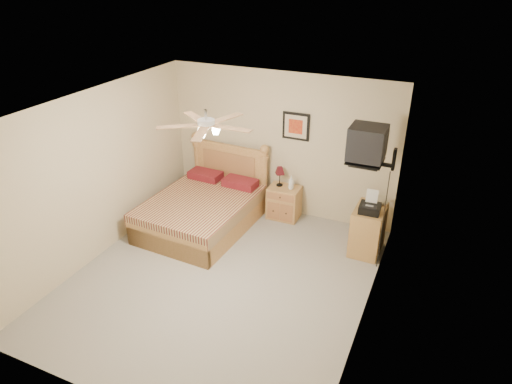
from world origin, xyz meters
TOP-DOWN VIEW (x-y plane):
  - floor at (0.00, 0.00)m, footprint 4.50×4.50m
  - ceiling at (0.00, 0.00)m, footprint 4.00×4.50m
  - wall_back at (0.00, 2.25)m, footprint 4.00×0.04m
  - wall_front at (0.00, -2.25)m, footprint 4.00×0.04m
  - wall_left at (-2.00, 0.00)m, footprint 0.04×4.50m
  - wall_right at (2.00, 0.00)m, footprint 0.04×4.50m
  - bed at (-0.97, 1.12)m, footprint 1.60×2.05m
  - nightstand at (0.19, 2.00)m, footprint 0.54×0.41m
  - table_lamp at (0.07, 2.05)m, footprint 0.21×0.21m
  - lotion_bottle at (0.30, 2.01)m, footprint 0.12×0.12m
  - framed_picture at (0.27, 2.23)m, footprint 0.46×0.04m
  - dresser at (1.73, 1.55)m, footprint 0.45×0.64m
  - fax_machine at (1.73, 1.43)m, footprint 0.31×0.33m
  - magazine_lower at (1.73, 1.81)m, footprint 0.22×0.27m
  - magazine_upper at (1.71, 1.81)m, footprint 0.27×0.32m
  - wall_tv at (1.75, 1.34)m, footprint 0.56×0.46m
  - ceiling_fan at (0.00, -0.20)m, footprint 1.14×1.14m

SIDE VIEW (x-z plane):
  - floor at x=0.00m, z-range 0.00..0.00m
  - nightstand at x=0.19m, z-range 0.00..0.58m
  - dresser at x=1.73m, z-range 0.00..0.75m
  - bed at x=-0.97m, z-range 0.00..1.28m
  - lotion_bottle at x=0.30m, z-range 0.58..0.82m
  - table_lamp at x=0.07m, z-range 0.58..0.93m
  - magazine_lower at x=1.73m, z-range 0.75..0.77m
  - magazine_upper at x=1.71m, z-range 0.77..0.79m
  - fax_machine at x=1.73m, z-range 0.75..1.07m
  - wall_back at x=0.00m, z-range 0.00..2.50m
  - wall_front at x=0.00m, z-range 0.00..2.50m
  - wall_left at x=-2.00m, z-range 0.00..2.50m
  - wall_right at x=2.00m, z-range 0.00..2.50m
  - framed_picture at x=0.27m, z-range 1.39..1.85m
  - wall_tv at x=1.75m, z-range 1.52..2.10m
  - ceiling_fan at x=0.00m, z-range 2.22..2.50m
  - ceiling at x=0.00m, z-range 2.48..2.52m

